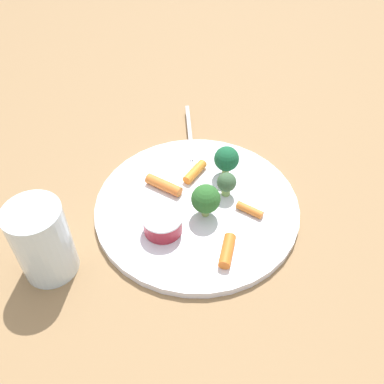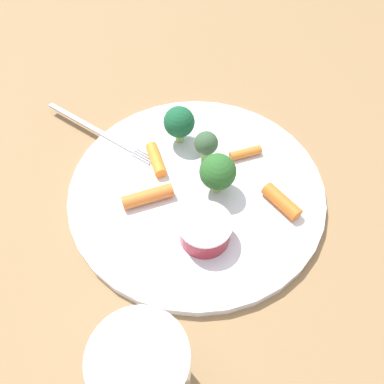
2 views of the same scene
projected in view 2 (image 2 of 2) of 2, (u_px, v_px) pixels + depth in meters
The scene contains 12 objects.
ground_plane at pixel (197, 193), 0.48m from camera, with size 2.40×2.40×0.00m, color #937049.
plate at pixel (197, 190), 0.47m from camera, with size 0.30×0.30×0.01m, color white.
sauce_cup at pixel (205, 230), 0.42m from camera, with size 0.06×0.06×0.03m.
broccoli_floret_0 at pixel (179, 122), 0.49m from camera, with size 0.04×0.04×0.05m.
broccoli_floret_1 at pixel (206, 144), 0.48m from camera, with size 0.03×0.03×0.04m.
broccoli_floret_2 at pixel (218, 172), 0.44m from camera, with size 0.04×0.04×0.05m.
carrot_stick_0 at pixel (148, 196), 0.45m from camera, with size 0.02×0.02×0.06m, color orange.
carrot_stick_1 at pixel (282, 201), 0.45m from camera, with size 0.02×0.02×0.05m, color orange.
carrot_stick_2 at pixel (156, 160), 0.48m from camera, with size 0.01×0.01×0.05m, color orange.
carrot_stick_3 at pixel (245, 153), 0.49m from camera, with size 0.01×0.01×0.04m, color orange.
fork at pixel (100, 132), 0.52m from camera, with size 0.07×0.17×0.00m.
drinking_glass at pixel (145, 375), 0.31m from camera, with size 0.07×0.07×0.11m, color silver.
Camera 2 is at (0.16, 0.23, 0.39)m, focal length 37.01 mm.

